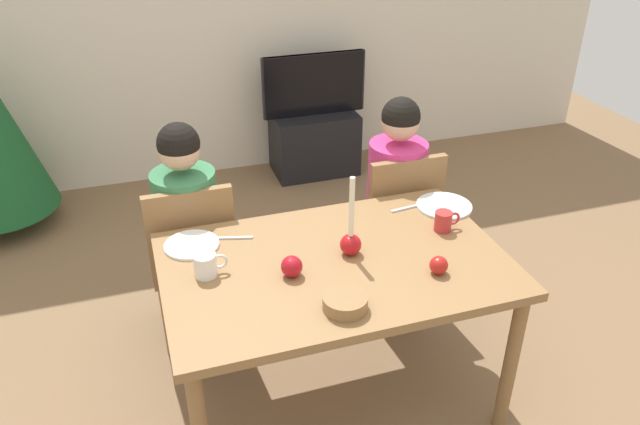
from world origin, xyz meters
name	(u,v)px	position (x,y,z in m)	size (l,w,h in m)	color
ground_plane	(333,394)	(0.00, 0.00, 0.00)	(7.68, 7.68, 0.00)	brown
back_wall	(216,0)	(0.00, 2.60, 1.30)	(6.40, 0.10, 2.60)	beige
dining_table	(335,278)	(0.00, 0.00, 0.67)	(1.40, 0.90, 0.75)	olive
chair_left	(192,253)	(-0.52, 0.61, 0.51)	(0.40, 0.40, 0.90)	olive
chair_right	(397,218)	(0.56, 0.61, 0.51)	(0.40, 0.40, 0.90)	olive
person_left_child	(190,240)	(-0.52, 0.64, 0.57)	(0.30, 0.30, 1.17)	#33384C
person_right_child	(395,206)	(0.56, 0.64, 0.57)	(0.30, 0.30, 1.17)	#33384C
tv_stand	(314,143)	(0.63, 2.30, 0.24)	(0.64, 0.40, 0.48)	black
tv	(314,84)	(0.63, 2.30, 0.71)	(0.79, 0.05, 0.46)	black
candle_centerpiece	(351,239)	(0.08, 0.03, 0.82)	(0.09, 0.09, 0.35)	red
plate_left	(192,245)	(-0.54, 0.29, 0.76)	(0.23, 0.23, 0.01)	white
plate_right	(444,206)	(0.64, 0.27, 0.76)	(0.26, 0.26, 0.01)	silver
mug_left	(206,265)	(-0.51, 0.07, 0.80)	(0.14, 0.09, 0.09)	white
mug_right	(444,221)	(0.53, 0.08, 0.80)	(0.12, 0.08, 0.09)	#B72D2D
fork_left	(232,238)	(-0.37, 0.30, 0.75)	(0.18, 0.01, 0.01)	silver
fork_right	(408,208)	(0.47, 0.31, 0.75)	(0.18, 0.01, 0.01)	silver
bowl_walnuts	(345,303)	(-0.07, -0.30, 0.78)	(0.17, 0.17, 0.05)	olive
apple_near_candle	(439,265)	(0.36, -0.20, 0.79)	(0.07, 0.07, 0.07)	#B31D17
apple_by_left_plate	(292,266)	(-0.19, -0.04, 0.79)	(0.09, 0.09, 0.09)	#B1131E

